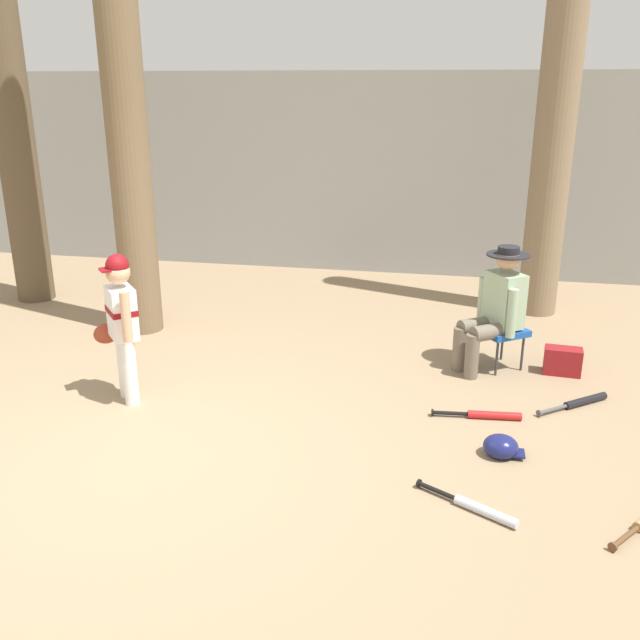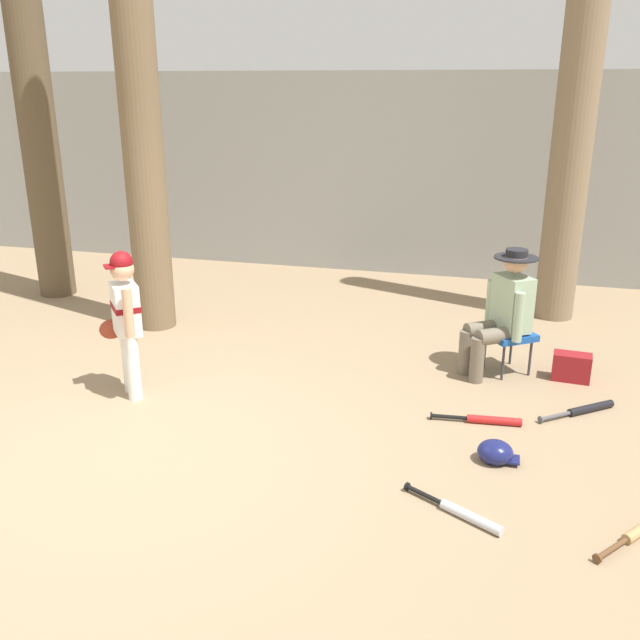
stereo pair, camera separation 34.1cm
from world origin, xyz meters
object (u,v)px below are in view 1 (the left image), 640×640
(tree_behind_spectator, at_px, (558,105))
(batting_helmet_navy, at_px, (501,447))
(young_ballplayer, at_px, (121,319))
(seated_spectator, at_px, (495,306))
(bat_black_composite, at_px, (580,402))
(bat_aluminum_silver, at_px, (478,508))
(bat_red_barrel, at_px, (487,415))
(tree_near_player, at_px, (122,82))
(tree_far_left, at_px, (6,74))
(handbag_beside_stool, at_px, (563,361))
(folding_stool, at_px, (501,332))

(tree_behind_spectator, xyz_separation_m, batting_helmet_navy, (-0.57, -3.61, -2.32))
(young_ballplayer, xyz_separation_m, seated_spectator, (3.12, 1.33, -0.10))
(tree_behind_spectator, xyz_separation_m, bat_black_composite, (0.14, -2.61, -2.36))
(bat_aluminum_silver, distance_m, bat_red_barrel, 1.36)
(batting_helmet_navy, bearing_deg, bat_red_barrel, 97.73)
(tree_near_player, xyz_separation_m, tree_behind_spectator, (4.39, 1.53, -0.23))
(tree_behind_spectator, height_order, tree_far_left, tree_far_left)
(handbag_beside_stool, height_order, bat_black_composite, handbag_beside_stool)
(bat_aluminum_silver, xyz_separation_m, bat_red_barrel, (0.10, 1.36, 0.00))
(tree_near_player, relative_size, bat_aluminum_silver, 8.92)
(young_ballplayer, xyz_separation_m, tree_far_left, (-2.52, 2.55, 1.97))
(tree_near_player, relative_size, bat_red_barrel, 8.11)
(young_ballplayer, bearing_deg, tree_behind_spectator, 41.26)
(tree_behind_spectator, distance_m, bat_black_composite, 3.52)
(tree_behind_spectator, height_order, bat_aluminum_silver, tree_behind_spectator)
(tree_near_player, xyz_separation_m, bat_black_composite, (4.52, -1.08, -2.59))
(handbag_beside_stool, height_order, bat_aluminum_silver, handbag_beside_stool)
(tree_near_player, xyz_separation_m, folding_stool, (3.87, -0.35, -2.26))
(folding_stool, distance_m, bat_black_composite, 1.04)
(tree_far_left, bearing_deg, batting_helmet_navy, -27.11)
(seated_spectator, distance_m, tree_far_left, 6.14)
(seated_spectator, height_order, tree_far_left, tree_far_left)
(handbag_beside_stool, bearing_deg, folding_stool, 175.42)
(bat_red_barrel, distance_m, bat_black_composite, 0.89)
(handbag_beside_stool, xyz_separation_m, bat_black_composite, (0.07, -0.69, -0.10))
(bat_red_barrel, bearing_deg, tree_behind_spectator, 77.83)
(young_ballplayer, xyz_separation_m, batting_helmet_navy, (3.15, -0.35, -0.67))
(young_ballplayer, bearing_deg, seated_spectator, 23.04)
(tree_behind_spectator, xyz_separation_m, bat_red_barrel, (-0.65, -3.02, -2.36))
(folding_stool, height_order, batting_helmet_navy, folding_stool)
(seated_spectator, bearing_deg, bat_aluminum_silver, -93.53)
(tree_near_player, relative_size, folding_stool, 10.67)
(folding_stool, xyz_separation_m, tree_far_left, (-5.73, 1.17, 2.35))
(handbag_beside_stool, distance_m, batting_helmet_navy, 1.81)
(tree_near_player, height_order, folding_stool, tree_near_player)
(tree_behind_spectator, bearing_deg, seated_spectator, -107.12)
(young_ballplayer, relative_size, bat_aluminum_silver, 1.96)
(tree_far_left, relative_size, batting_helmet_navy, 19.75)
(bat_red_barrel, relative_size, bat_black_composite, 1.15)
(seated_spectator, distance_m, bat_black_composite, 1.17)
(tree_near_player, distance_m, tree_far_left, 2.03)
(bat_red_barrel, bearing_deg, batting_helmet_navy, -82.27)
(bat_aluminum_silver, xyz_separation_m, batting_helmet_navy, (0.18, 0.77, 0.04))
(folding_stool, relative_size, seated_spectator, 0.46)
(seated_spectator, xyz_separation_m, bat_aluminum_silver, (-0.15, -2.45, -0.61))
(tree_behind_spectator, bearing_deg, young_ballplayer, -138.74)
(bat_aluminum_silver, bearing_deg, handbag_beside_stool, 71.67)
(bat_aluminum_silver, distance_m, batting_helmet_navy, 0.79)
(young_ballplayer, height_order, batting_helmet_navy, young_ballplayer)
(tree_far_left, bearing_deg, folding_stool, -11.51)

